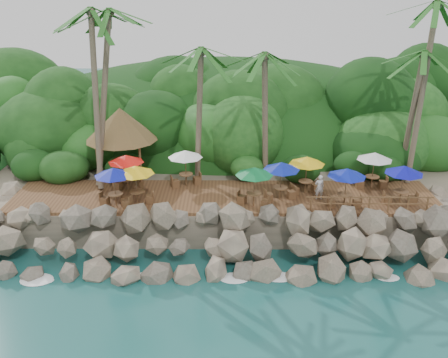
{
  "coord_description": "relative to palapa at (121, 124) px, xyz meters",
  "views": [
    {
      "loc": [
        0.19,
        -21.29,
        14.35
      ],
      "look_at": [
        0.0,
        6.0,
        3.4
      ],
      "focal_mm": 38.69,
      "sensor_mm": 36.0,
      "label": 1
    }
  ],
  "objects": [
    {
      "name": "palapa",
      "position": [
        0.0,
        0.0,
        0.0
      ],
      "size": [
        4.82,
        4.82,
        4.6
      ],
      "color": "brown",
      "rests_on": "ground"
    },
    {
      "name": "jungle_foliage",
      "position": [
        6.91,
        5.19,
        -5.79
      ],
      "size": [
        44.0,
        16.0,
        12.0
      ],
      "primitive_type": null,
      "color": "#143811",
      "rests_on": "ground"
    },
    {
      "name": "seawall",
      "position": [
        6.91,
        -7.81,
        -4.64
      ],
      "size": [
        29.0,
        4.0,
        2.3
      ],
      "primitive_type": null,
      "color": "gray",
      "rests_on": "ground"
    },
    {
      "name": "ground",
      "position": [
        6.91,
        -9.81,
        -5.79
      ],
      "size": [
        140.0,
        140.0,
        0.0
      ],
      "primitive_type": "plane",
      "color": "#19514F",
      "rests_on": "ground"
    },
    {
      "name": "dining_clusters",
      "position": [
        8.62,
        -4.17,
        -1.49
      ],
      "size": [
        19.0,
        5.42,
        2.41
      ],
      "color": "brown",
      "rests_on": "terrace"
    },
    {
      "name": "palms",
      "position": [
        8.57,
        -1.24,
        6.15
      ],
      "size": [
        26.26,
        7.17,
        12.43
      ],
      "color": "brown",
      "rests_on": "ground"
    },
    {
      "name": "land_base",
      "position": [
        6.91,
        6.19,
        -4.74
      ],
      "size": [
        32.0,
        25.2,
        2.1
      ],
      "primitive_type": "cube",
      "color": "gray",
      "rests_on": "ground"
    },
    {
      "name": "terrace",
      "position": [
        6.91,
        -3.81,
        -3.59
      ],
      "size": [
        26.0,
        5.0,
        0.2
      ],
      "primitive_type": "cube",
      "color": "brown",
      "rests_on": "land_base"
    },
    {
      "name": "railing",
      "position": [
        15.19,
        -6.16,
        -2.88
      ],
      "size": [
        7.2,
        0.1,
        1.0
      ],
      "color": "brown",
      "rests_on": "terrace"
    },
    {
      "name": "waiter",
      "position": [
        12.67,
        -4.26,
        -2.71
      ],
      "size": [
        0.61,
        0.43,
        1.56
      ],
      "primitive_type": "imported",
      "rotation": [
        0.0,
        0.0,
        3.25
      ],
      "color": "silver",
      "rests_on": "terrace"
    },
    {
      "name": "jungle_hill",
      "position": [
        6.91,
        13.69,
        -5.79
      ],
      "size": [
        44.8,
        28.0,
        15.4
      ],
      "primitive_type": "ellipsoid",
      "color": "#143811",
      "rests_on": "ground"
    },
    {
      "name": "foam_line",
      "position": [
        6.91,
        -9.51,
        -5.76
      ],
      "size": [
        25.2,
        0.8,
        0.06
      ],
      "color": "white",
      "rests_on": "ground"
    }
  ]
}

